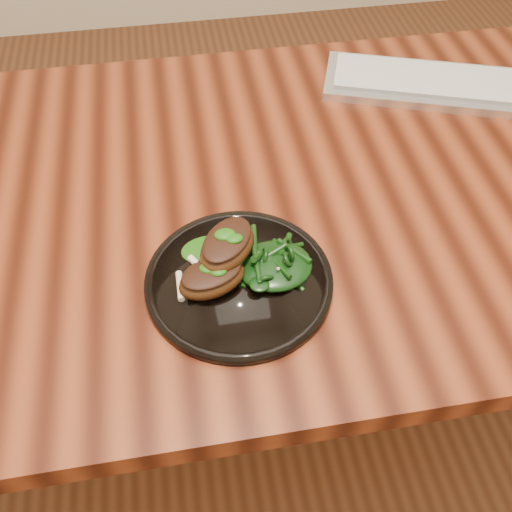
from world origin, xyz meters
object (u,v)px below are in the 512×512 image
Objects in this scene: plate at (239,281)px; greens_heap at (275,262)px; keyboard at (458,86)px; lamb_chop_front at (212,277)px; desk at (277,220)px.

greens_heap is at bearing 5.19° from plate.
keyboard reaches higher than plate.
greens_heap is at bearing -137.87° from keyboard.
lamb_chop_front is at bearing -166.19° from plate.
keyboard is at bearing 27.38° from desk.
lamb_chop_front is (-0.04, -0.01, 0.03)m from plate.
desk is at bearing -152.62° from keyboard.
lamb_chop_front is (-0.13, -0.20, 0.12)m from desk.
keyboard is (0.37, 0.19, 0.09)m from desk.
lamb_chop_front is 0.63m from keyboard.
desk is 0.26m from lamb_chop_front.
keyboard is (0.50, 0.39, -0.02)m from lamb_chop_front.
desk is 0.22m from greens_heap.
keyboard is at bearing 37.84° from lamb_chop_front.
plate is at bearing -115.95° from desk.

